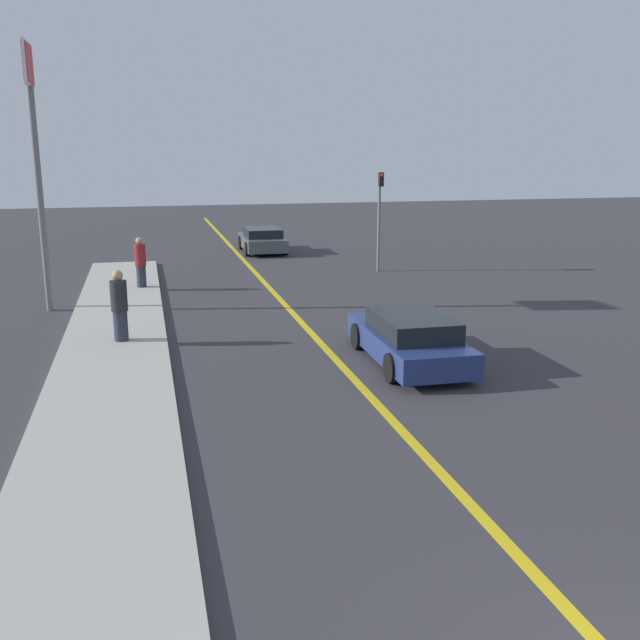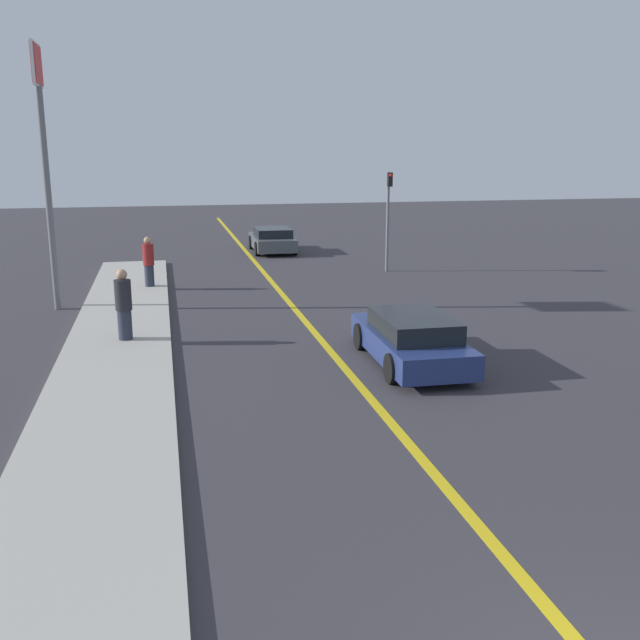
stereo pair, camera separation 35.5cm
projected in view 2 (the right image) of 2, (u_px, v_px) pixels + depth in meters
The scene contains 8 objects.
road_center_line at pixel (292, 306), 22.75m from camera, with size 0.20×60.00×0.01m.
sidewalk_left at pixel (118, 348), 17.73m from camera, with size 2.62×27.72×0.12m.
car_near_right_lane at pixel (411, 339), 16.53m from camera, with size 1.97×4.39×1.20m.
car_ahead_center at pixel (272, 240), 34.39m from camera, with size 2.02×4.04×1.17m.
pedestrian_near_curb at pixel (124, 305), 18.10m from camera, with size 0.42×0.42×1.82m.
pedestrian_mid_group at pixel (149, 262), 25.13m from camera, with size 0.39×0.39×1.76m.
traffic_light at pixel (388, 211), 28.51m from camera, with size 0.18×0.40×3.97m.
roadside_sign at pixel (42, 128), 21.00m from camera, with size 0.20×1.44×7.87m.
Camera 2 is at (-3.92, -3.89, 4.91)m, focal length 40.00 mm.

